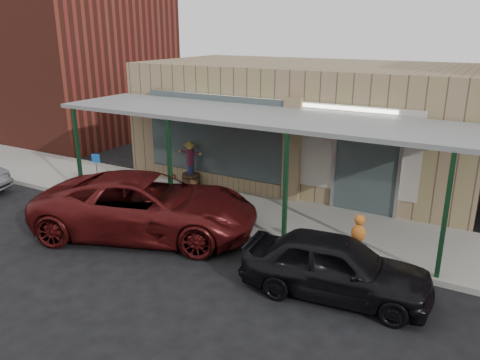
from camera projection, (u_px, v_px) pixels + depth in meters
The scene contains 10 objects.
ground at pixel (178, 264), 11.18m from camera, with size 120.00×120.00×0.00m, color black.
sidewalk at pixel (249, 213), 14.13m from camera, with size 40.00×3.20×0.15m, color gray.
storefront at pixel (308, 122), 17.29m from camera, with size 12.00×6.25×4.20m.
awning at pixel (249, 117), 13.20m from camera, with size 12.00×3.00×3.04m.
block_buildings_near at pixel (374, 76), 16.69m from camera, with size 61.00×8.00×8.00m.
barrel_scarecrow at pixel (191, 170), 16.25m from camera, with size 0.93×0.78×1.58m.
barrel_pumpkin at pixel (152, 193), 14.86m from camera, with size 0.75×0.75×0.70m.
handicap_sign at pixel (97, 169), 15.19m from camera, with size 0.28×0.09×1.38m.
parked_sedan at pixel (336, 266), 9.73m from camera, with size 4.07×2.02×1.56m.
car_maroon at pixel (147, 206), 12.61m from camera, with size 2.74×5.94×1.65m, color #501010.
Camera 1 is at (6.23, -7.97, 5.38)m, focal length 35.00 mm.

